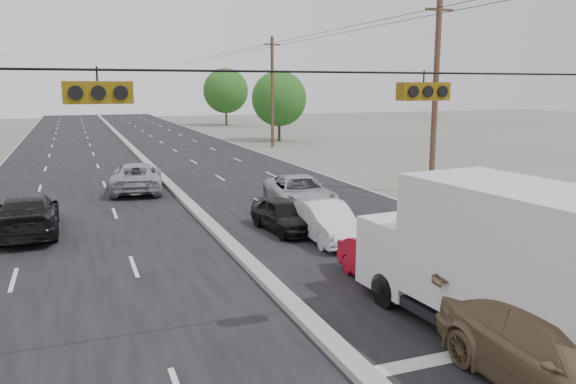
% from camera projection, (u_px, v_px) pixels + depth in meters
% --- Properties ---
extents(ground, '(200.00, 200.00, 0.00)m').
position_uv_depth(ground, '(348.00, 365.00, 11.36)').
color(ground, '#606356').
rests_on(ground, ground).
extents(road_surface, '(20.00, 160.00, 0.02)m').
position_uv_depth(road_surface, '(151.00, 168.00, 38.88)').
color(road_surface, black).
rests_on(road_surface, ground).
extents(center_median, '(0.50, 160.00, 0.20)m').
position_uv_depth(center_median, '(151.00, 166.00, 38.86)').
color(center_median, gray).
rests_on(center_median, ground).
extents(utility_pole_right_b, '(1.60, 0.30, 10.00)m').
position_uv_depth(utility_pole_right_b, '(435.00, 95.00, 28.58)').
color(utility_pole_right_b, '#422D1E').
rests_on(utility_pole_right_b, ground).
extents(utility_pole_right_c, '(1.60, 0.30, 10.00)m').
position_uv_depth(utility_pole_right_c, '(272.00, 91.00, 51.52)').
color(utility_pole_right_c, '#422D1E').
rests_on(utility_pole_right_c, ground).
extents(traffic_signals, '(25.00, 0.30, 0.54)m').
position_uv_depth(traffic_signals, '(419.00, 89.00, 10.84)').
color(traffic_signals, black).
rests_on(traffic_signals, ground).
extents(tree_right_mid, '(5.60, 5.60, 7.14)m').
position_uv_depth(tree_right_mid, '(279.00, 99.00, 57.13)').
color(tree_right_mid, '#382619').
rests_on(tree_right_mid, ground).
extents(tree_right_far, '(6.40, 6.40, 8.16)m').
position_uv_depth(tree_right_far, '(226.00, 91.00, 80.30)').
color(tree_right_far, '#382619').
rests_on(tree_right_far, ground).
extents(box_truck, '(3.01, 7.19, 3.56)m').
position_uv_depth(box_truck, '(493.00, 259.00, 12.27)').
color(box_truck, black).
rests_on(box_truck, ground).
extents(tan_sedan, '(2.34, 5.60, 1.62)m').
position_uv_depth(tan_sedan, '(566.00, 358.00, 9.94)').
color(tan_sedan, brown).
rests_on(tan_sedan, ground).
extents(red_sedan, '(1.57, 3.83, 1.24)m').
position_uv_depth(red_sedan, '(383.00, 265.00, 15.77)').
color(red_sedan, red).
rests_on(red_sedan, ground).
extents(queue_car_a, '(1.88, 3.89, 1.28)m').
position_uv_depth(queue_car_a, '(284.00, 215.00, 21.70)').
color(queue_car_a, black).
rests_on(queue_car_a, ground).
extents(queue_car_b, '(1.60, 4.27, 1.39)m').
position_uv_depth(queue_car_b, '(326.00, 222.00, 20.39)').
color(queue_car_b, silver).
rests_on(queue_car_b, ground).
extents(queue_car_c, '(3.11, 5.66, 1.50)m').
position_uv_depth(queue_car_c, '(300.00, 193.00, 25.66)').
color(queue_car_c, '#A2A5AA').
rests_on(queue_car_c, ground).
extents(oncoming_near, '(2.26, 5.40, 1.56)m').
position_uv_depth(oncoming_near, '(28.00, 215.00, 21.18)').
color(oncoming_near, black).
rests_on(oncoming_near, ground).
extents(oncoming_far, '(3.30, 5.86, 1.55)m').
position_uv_depth(oncoming_far, '(137.00, 177.00, 29.94)').
color(oncoming_far, '#9A9BA1').
rests_on(oncoming_far, ground).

